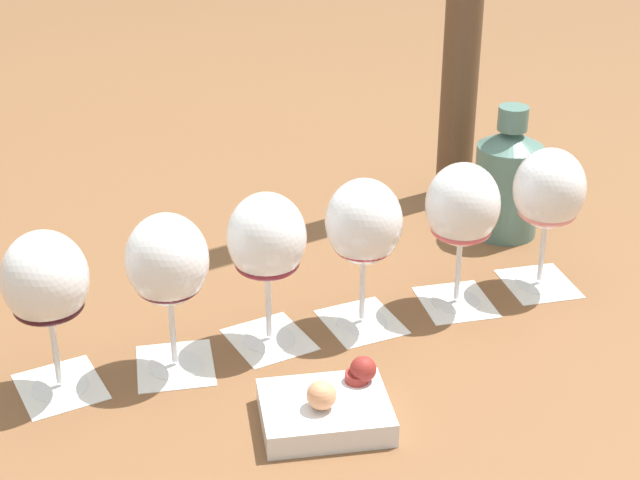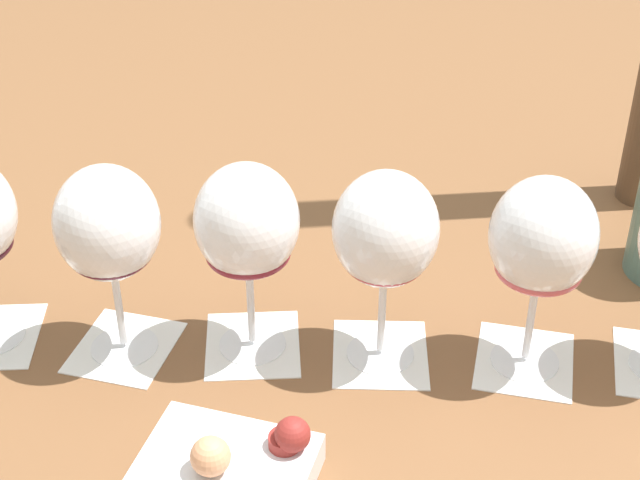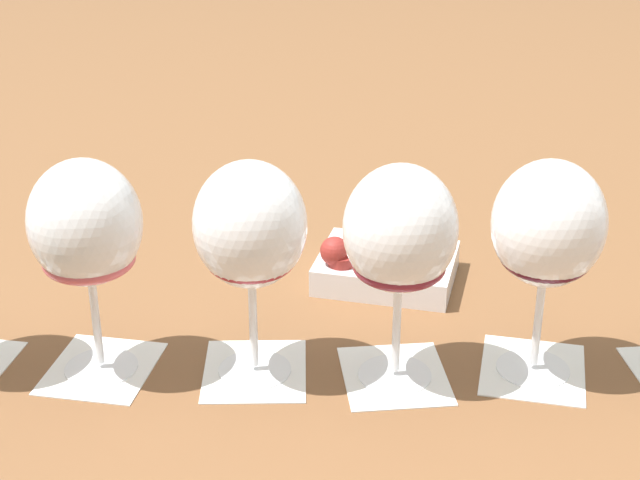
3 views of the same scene
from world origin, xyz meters
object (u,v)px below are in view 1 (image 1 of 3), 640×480
wine_glass_0 (549,194)px  wine_glass_1 (462,210)px  wine_glass_4 (168,266)px  ceramic_vase (507,180)px  wine_glass_5 (46,285)px  snack_dish (327,408)px  wine_glass_3 (267,243)px  wine_glass_2 (364,228)px

wine_glass_0 → wine_glass_1: (0.09, 0.10, 0.00)m
wine_glass_4 → ceramic_vase: (-0.24, -0.52, -0.05)m
wine_glass_4 → wine_glass_5: size_ratio=1.00×
snack_dish → wine_glass_5: bearing=14.4°
wine_glass_3 → wine_glass_4: same height
wine_glass_2 → ceramic_vase: size_ratio=0.98×
wine_glass_0 → wine_glass_4: 0.51m
wine_glass_1 → snack_dish: bearing=82.6°
wine_glass_4 → wine_glass_5: bearing=45.4°
wine_glass_0 → ceramic_vase: 0.17m
snack_dish → wine_glass_1: bearing=-97.4°
wine_glass_0 → wine_glass_1: size_ratio=1.00×
wine_glass_3 → snack_dish: 0.22m
wine_glass_2 → wine_glass_5: 0.38m
wine_glass_0 → wine_glass_2: same height
wine_glass_3 → wine_glass_5: same height
wine_glass_5 → wine_glass_2: bearing=-131.6°
wine_glass_5 → ceramic_vase: bearing=-118.6°
wine_glass_2 → wine_glass_3: bearing=46.0°
wine_glass_0 → wine_glass_1: bearing=49.0°
ceramic_vase → wine_glass_5: bearing=61.4°
wine_glass_2 → wine_glass_4: bearing=50.1°
wine_glass_2 → wine_glass_5: same height
wine_glass_2 → ceramic_vase: ceramic_vase is taller
wine_glass_0 → wine_glass_1: 0.13m
wine_glass_0 → wine_glass_4: same height
wine_glass_2 → wine_glass_4: (0.16, 0.19, 0.00)m
wine_glass_0 → snack_dish: bearing=72.8°
wine_glass_4 → snack_dish: size_ratio=1.11×
wine_glass_1 → wine_glass_5: same height
wine_glass_1 → wine_glass_2: bearing=48.0°
wine_glass_4 → snack_dish: bearing=175.3°
wine_glass_1 → wine_glass_3: 0.26m
wine_glass_1 → wine_glass_3: bearing=47.1°
wine_glass_3 → snack_dish: wine_glass_3 is taller
wine_glass_2 → snack_dish: bearing=104.0°
ceramic_vase → snack_dish: 0.55m
wine_glass_5 → wine_glass_4: bearing=-134.6°
wine_glass_0 → wine_glass_4: bearing=49.2°
wine_glass_5 → wine_glass_0: bearing=-131.6°
wine_glass_4 → ceramic_vase: ceramic_vase is taller
ceramic_vase → wine_glass_3: bearing=68.1°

